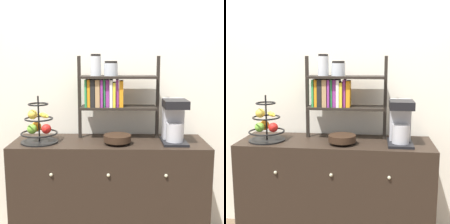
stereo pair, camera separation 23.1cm
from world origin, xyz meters
TOP-DOWN VIEW (x-y plane):
  - wall_back at (0.00, 0.50)m, footprint 7.00×0.05m
  - sideboard at (0.00, 0.23)m, footprint 1.45×0.47m
  - coffee_maker at (0.48, 0.21)m, footprint 0.18×0.25m
  - fruit_stand at (-0.52, 0.18)m, footprint 0.27×0.27m
  - wooden_bowl at (0.06, 0.14)m, footprint 0.20×0.20m
  - shelf_hutch at (-0.01, 0.33)m, footprint 0.62×0.20m

SIDE VIEW (x-z plane):
  - sideboard at x=0.00m, z-range 0.00..0.83m
  - wooden_bowl at x=0.06m, z-range 0.84..0.91m
  - fruit_stand at x=-0.52m, z-range 0.77..1.12m
  - coffee_maker at x=0.48m, z-range 0.83..1.15m
  - shelf_hutch at x=-0.01m, z-range 0.89..1.54m
  - wall_back at x=0.00m, z-range 0.00..2.60m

